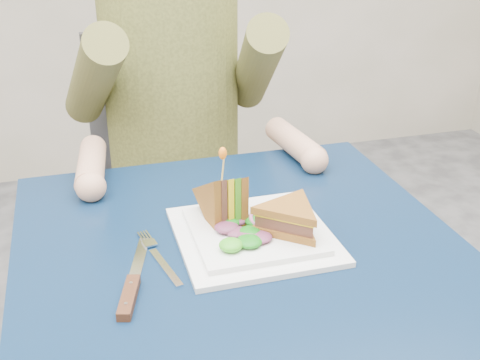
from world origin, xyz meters
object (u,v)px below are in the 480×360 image
object	(u,v)px
plate	(254,234)
sandwich_flat	(289,218)
table	(241,283)
chair	(171,172)
knife	(131,290)
diner	(171,53)
sandwich_upright	(223,202)
fork	(160,258)

from	to	relation	value
plate	sandwich_flat	world-z (taller)	sandwich_flat
table	chair	distance (m)	0.74
knife	table	bearing A→B (deg)	24.07
table	sandwich_flat	xyz separation A→B (m)	(0.08, -0.01, 0.12)
diner	knife	distance (m)	0.75
sandwich_upright	diner	bearing A→B (deg)	88.47
chair	diner	bearing A→B (deg)	-90.00
chair	diner	size ratio (longest dim) A/B	1.25
sandwich_flat	chair	bearing A→B (deg)	96.28
plate	sandwich_upright	size ratio (longest dim) A/B	1.92
diner	sandwich_flat	size ratio (longest dim) A/B	3.97
table	fork	distance (m)	0.16
table	plate	xyz separation A→B (m)	(0.03, 0.01, 0.09)
chair	fork	world-z (taller)	chair
diner	sandwich_flat	world-z (taller)	diner
chair	sandwich_flat	size ratio (longest dim) A/B	4.96
chair	plate	xyz separation A→B (m)	(0.03, -0.72, 0.20)
table	diner	xyz separation A→B (m)	(-0.00, 0.62, 0.26)
sandwich_flat	sandwich_upright	xyz separation A→B (m)	(-0.10, 0.07, 0.01)
diner	plate	distance (m)	0.63
chair	knife	size ratio (longest dim) A/B	4.26
table	fork	xyz separation A→B (m)	(-0.14, -0.01, 0.08)
sandwich_flat	knife	xyz separation A→B (m)	(-0.28, -0.07, -0.04)
table	chair	bearing A→B (deg)	90.00
sandwich_flat	fork	xyz separation A→B (m)	(-0.22, 0.00, -0.04)
diner	plate	world-z (taller)	diner
table	plate	distance (m)	0.09
diner	sandwich_upright	bearing A→B (deg)	-91.53
diner	sandwich_upright	distance (m)	0.57
chair	table	bearing A→B (deg)	-90.00
plate	sandwich_upright	xyz separation A→B (m)	(-0.04, 0.05, 0.05)
chair	knife	bearing A→B (deg)	-103.45
plate	knife	xyz separation A→B (m)	(-0.22, -0.10, -0.00)
diner	plate	size ratio (longest dim) A/B	2.87
plate	sandwich_flat	distance (m)	0.07
plate	sandwich_flat	size ratio (longest dim) A/B	1.39
table	sandwich_flat	bearing A→B (deg)	-8.87
sandwich_flat	fork	distance (m)	0.23
sandwich_flat	fork	size ratio (longest dim) A/B	1.05
chair	plate	bearing A→B (deg)	-87.88
sandwich_upright	sandwich_flat	bearing A→B (deg)	-35.97
diner	table	bearing A→B (deg)	-90.00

